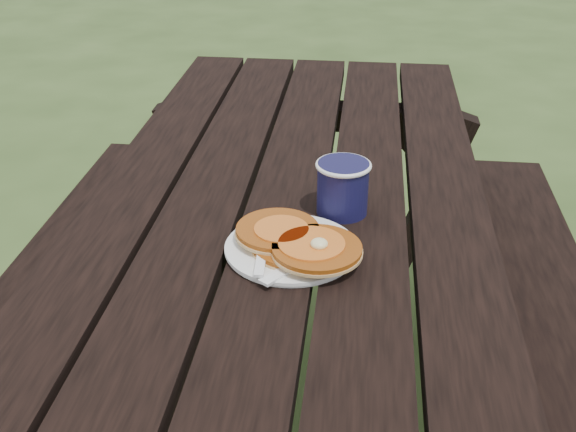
# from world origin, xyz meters

# --- Properties ---
(picnic_table) EXTENTS (1.36, 1.80, 0.75)m
(picnic_table) POSITION_xyz_m (0.00, 0.00, 0.37)
(picnic_table) COLOR black
(picnic_table) RESTS_ON ground
(plate) EXTENTS (0.27, 0.27, 0.01)m
(plate) POSITION_xyz_m (0.03, -0.19, 0.76)
(plate) COLOR white
(plate) RESTS_ON picnic_table
(pancake_stack) EXTENTS (0.21, 0.19, 0.04)m
(pancake_stack) POSITION_xyz_m (0.04, -0.20, 0.77)
(pancake_stack) COLOR #9F4B12
(pancake_stack) RESTS_ON plate
(knife) EXTENTS (0.12, 0.16, 0.00)m
(knife) POSITION_xyz_m (0.05, -0.23, 0.76)
(knife) COLOR white
(knife) RESTS_ON plate
(fork) EXTENTS (0.04, 0.16, 0.01)m
(fork) POSITION_xyz_m (-0.01, -0.24, 0.77)
(fork) COLOR white
(fork) RESTS_ON plate
(coffee_cup) EXTENTS (0.10, 0.10, 0.10)m
(coffee_cup) POSITION_xyz_m (0.11, -0.04, 0.81)
(coffee_cup) COLOR #121138
(coffee_cup) RESTS_ON picnic_table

